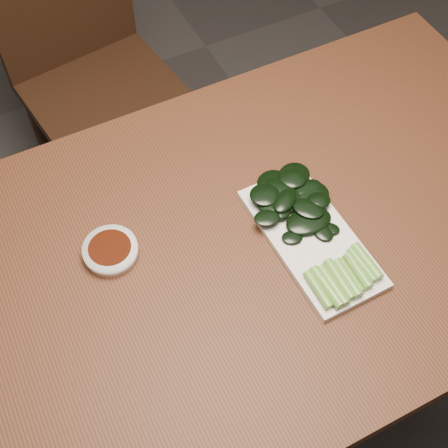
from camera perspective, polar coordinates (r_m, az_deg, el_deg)
ground at (r=1.84m, az=1.01°, el=-14.33°), size 6.00×6.00×0.00m
table at (r=1.22m, az=1.47°, el=-3.51°), size 1.40×0.80×0.75m
chair_far at (r=1.90m, az=-12.09°, el=13.74°), size 0.47×0.47×0.89m
sauce_bowl at (r=1.15m, az=-10.33°, el=-2.43°), size 0.10×0.10×0.03m
serving_plate at (r=1.17m, az=7.98°, el=-1.28°), size 0.15×0.31×0.01m
gai_lan at (r=1.17m, az=7.34°, el=0.50°), size 0.18×0.33×0.03m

